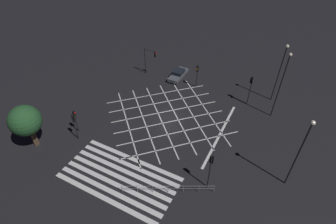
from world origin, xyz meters
name	(u,v)px	position (x,y,z in m)	size (l,w,h in m)	color
ground_plane	(168,117)	(0.00, 0.00, 0.00)	(200.00, 200.00, 0.00)	black
road_markings	(145,150)	(0.37, -6.57, 0.00)	(18.21, 23.04, 0.01)	silver
traffic_light_ne_main	(251,85)	(8.51, 7.68, 3.11)	(0.39, 0.36, 4.36)	black
traffic_light_sw_main	(75,117)	(-8.50, -7.61, 2.32)	(0.39, 0.36, 3.25)	black
traffic_light_median_north	(197,72)	(0.58, 8.17, 2.65)	(0.36, 0.39, 3.71)	black
traffic_light_sw_cross	(74,122)	(-7.69, -8.55, 2.63)	(0.36, 0.39, 3.68)	black
traffic_light_nw_main	(150,57)	(-7.29, 8.12, 3.27)	(2.16, 0.36, 4.48)	black
traffic_light_se_cross	(211,165)	(8.52, -7.79, 3.26)	(0.36, 0.39, 4.59)	black
street_lamp_east	(302,146)	(15.39, -3.81, 5.49)	(0.44, 0.44, 8.44)	black
street_lamp_west	(282,79)	(12.09, 6.48, 5.67)	(0.41, 0.41, 9.13)	black
street_lamp_far	(281,65)	(11.43, 10.17, 5.58)	(0.45, 0.45, 8.46)	black
street_tree_near	(25,121)	(-11.38, -11.76, 3.83)	(3.47, 3.47, 5.59)	brown
street_tree_far	(28,120)	(-11.32, -11.49, 3.72)	(2.56, 2.56, 5.05)	brown
waiting_car	(178,74)	(-3.03, 9.43, 0.60)	(1.72, 4.52, 1.28)	#474C51
pedestrian_railing	(168,188)	(5.31, -10.26, 0.68)	(8.07, 4.20, 1.05)	gray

